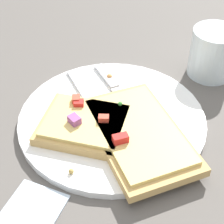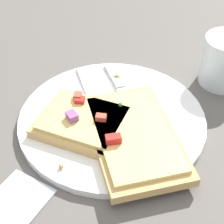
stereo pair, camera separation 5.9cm
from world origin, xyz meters
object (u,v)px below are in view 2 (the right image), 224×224
fork (96,109)px  napkin (7,212)px  pizza_slice_main (134,136)px  pizza_slice_corner (83,121)px  plate (112,119)px  knife (122,91)px

fork → napkin: fork is taller
pizza_slice_main → pizza_slice_corner: bearing=53.5°
pizza_slice_main → pizza_slice_corner: (-0.01, 0.08, 0.00)m
plate → pizza_slice_corner: 0.05m
knife → pizza_slice_main: (-0.09, -0.07, 0.01)m
fork → pizza_slice_corner: bearing=-42.2°
knife → napkin: 0.28m
fork → pizza_slice_corner: size_ratio=1.13×
pizza_slice_main → plate: bearing=17.3°
knife → pizza_slice_main: pizza_slice_main is taller
fork → pizza_slice_corner: 0.04m
pizza_slice_main → napkin: pizza_slice_main is taller
knife → napkin: knife is taller
plate → knife: knife is taller
napkin → fork: bearing=-0.0°
knife → pizza_slice_corner: 0.10m
knife → pizza_slice_corner: size_ratio=1.06×
knife → pizza_slice_main: size_ratio=0.68×
knife → napkin: size_ratio=1.31×
knife → plate: bearing=-34.2°
fork → pizza_slice_corner: (-0.04, -0.00, 0.01)m
fork → knife: 0.06m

